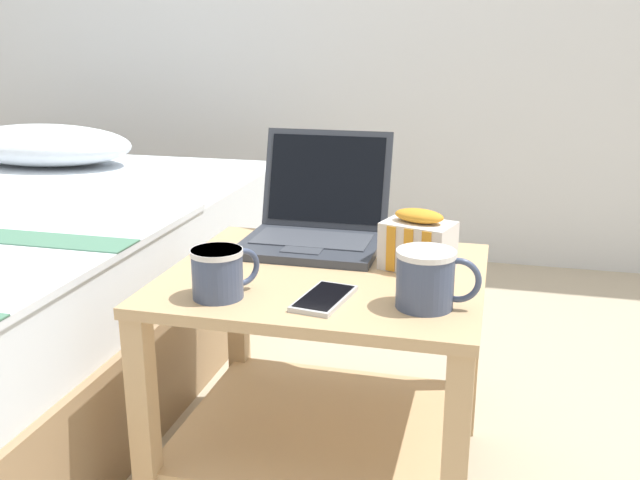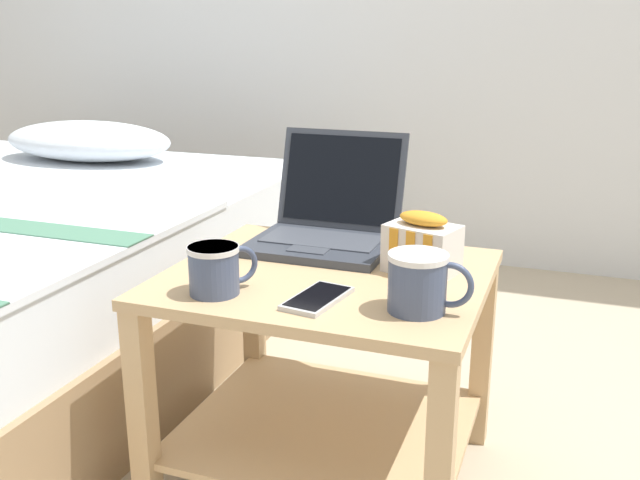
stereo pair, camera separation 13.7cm
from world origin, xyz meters
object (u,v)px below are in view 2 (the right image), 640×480
(mug_front_right, at_px, (215,267))
(snack_bag, at_px, (422,245))
(cell_phone, at_px, (318,298))
(mug_front_left, at_px, (419,280))
(laptop, at_px, (327,223))

(mug_front_right, relative_size, snack_bag, 0.74)
(snack_bag, distance_m, cell_phone, 0.27)
(mug_front_left, height_order, mug_front_right, mug_front_left)
(mug_front_right, distance_m, cell_phone, 0.20)
(mug_front_left, relative_size, mug_front_right, 1.27)
(laptop, distance_m, cell_phone, 0.36)
(mug_front_left, xyz_separation_m, mug_front_right, (-0.37, -0.04, -0.01))
(laptop, xyz_separation_m, mug_front_left, (0.29, -0.33, 0.01))
(mug_front_left, distance_m, cell_phone, 0.19)
(cell_phone, bearing_deg, snack_bag, 57.60)
(cell_phone, bearing_deg, mug_front_left, 4.91)
(mug_front_left, relative_size, snack_bag, 0.94)
(mug_front_right, xyz_separation_m, snack_bag, (0.33, 0.25, 0.00))
(mug_front_right, bearing_deg, laptop, 77.10)
(mug_front_right, height_order, cell_phone, mug_front_right)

